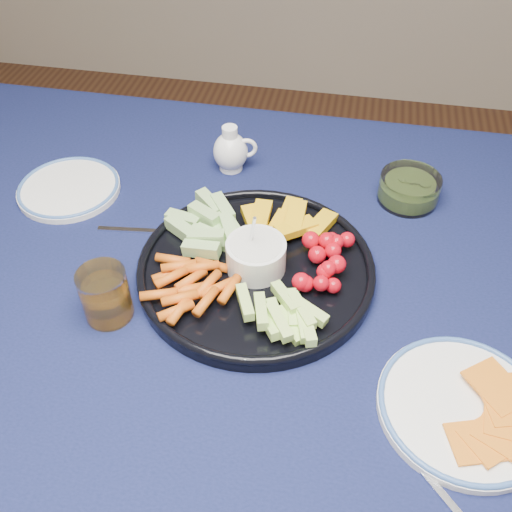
% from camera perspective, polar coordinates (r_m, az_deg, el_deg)
% --- Properties ---
extents(dining_table, '(1.67, 1.07, 0.75)m').
position_cam_1_polar(dining_table, '(0.94, -6.29, -6.67)').
color(dining_table, '#482818').
rests_on(dining_table, ground).
extents(crudite_platter, '(0.37, 0.37, 0.12)m').
position_cam_1_polar(crudite_platter, '(0.87, -0.15, -0.83)').
color(crudite_platter, black).
rests_on(crudite_platter, dining_table).
extents(creamer_pitcher, '(0.08, 0.06, 0.09)m').
position_cam_1_polar(creamer_pitcher, '(1.08, -2.51, 10.45)').
color(creamer_pitcher, white).
rests_on(creamer_pitcher, dining_table).
extents(pickle_bowl, '(0.11, 0.11, 0.05)m').
position_cam_1_polar(pickle_bowl, '(1.05, 15.03, 6.43)').
color(pickle_bowl, silver).
rests_on(pickle_bowl, dining_table).
extents(cheese_plate, '(0.22, 0.22, 0.03)m').
position_cam_1_polar(cheese_plate, '(0.78, 20.08, -13.92)').
color(cheese_plate, white).
rests_on(cheese_plate, dining_table).
extents(juice_tumbler, '(0.07, 0.07, 0.08)m').
position_cam_1_polar(juice_tumbler, '(0.84, -14.77, -4.01)').
color(juice_tumbler, silver).
rests_on(juice_tumbler, dining_table).
extents(fork_left, '(0.15, 0.03, 0.00)m').
position_cam_1_polar(fork_left, '(0.97, -10.53, 2.46)').
color(fork_left, silver).
rests_on(fork_left, dining_table).
extents(fork_right, '(0.11, 0.12, 0.00)m').
position_cam_1_polar(fork_right, '(0.73, 18.28, -21.87)').
color(fork_right, silver).
rests_on(fork_right, dining_table).
extents(side_plate_extra, '(0.18, 0.18, 0.02)m').
position_cam_1_polar(side_plate_extra, '(1.09, -18.21, 6.48)').
color(side_plate_extra, white).
rests_on(side_plate_extra, dining_table).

